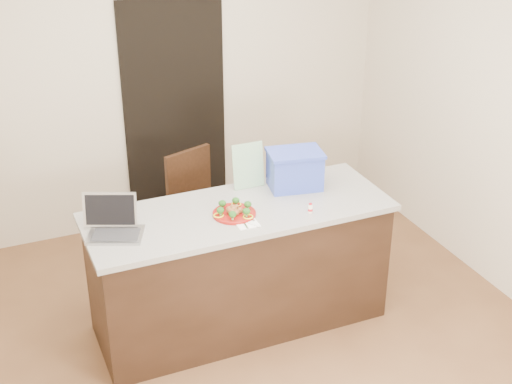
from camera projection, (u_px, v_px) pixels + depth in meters
name	position (u px, v px, depth m)	size (l,w,h in m)	color
ground	(254.00, 341.00, 4.96)	(4.00, 4.00, 0.00)	brown
room_shell	(253.00, 123.00, 4.24)	(4.00, 4.00, 4.00)	white
doorway	(175.00, 113.00, 6.18)	(0.90, 0.02, 2.00)	black
island	(240.00, 267.00, 4.96)	(2.06, 0.76, 0.92)	black
plate	(234.00, 213.00, 4.68)	(0.29, 0.29, 0.02)	maroon
meatballs	(234.00, 210.00, 4.66)	(0.11, 0.12, 0.04)	brown
broccoli	(234.00, 207.00, 4.66)	(0.25, 0.22, 0.04)	#184512
pepper_rings	(234.00, 212.00, 4.67)	(0.24, 0.26, 0.01)	yellow
napkin	(247.00, 223.00, 4.57)	(0.14, 0.14, 0.01)	white
fork	(244.00, 223.00, 4.57)	(0.03, 0.14, 0.00)	#A9A8AD
knife	(252.00, 223.00, 4.57)	(0.06, 0.18, 0.01)	white
yogurt_bottle	(310.00, 209.00, 4.70)	(0.03, 0.03, 0.07)	white
laptop	(113.00, 223.00, 4.45)	(0.40, 0.39, 0.24)	#A6A6AA
leaflet	(248.00, 166.00, 4.99)	(0.23, 0.00, 0.33)	silver
blue_box	(295.00, 169.00, 5.00)	(0.42, 0.34, 0.27)	#3246B6
chair	(193.00, 202.00, 5.68)	(0.53, 0.54, 0.94)	#321B0F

